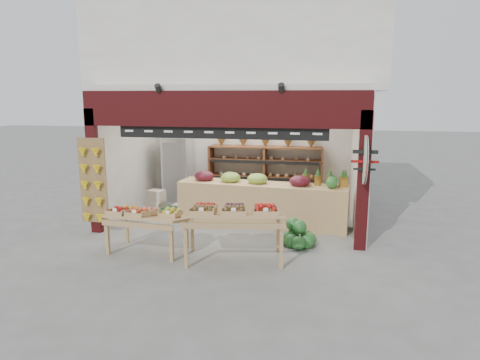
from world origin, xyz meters
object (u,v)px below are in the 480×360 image
Objects in this scene: display_table_left at (143,215)px; watermelon_pile at (298,236)px; display_table_right at (234,212)px; back_shelving at (265,163)px; cardboard_stack at (164,207)px; mid_counter at (261,202)px; refrigerator at (178,171)px.

watermelon_pile is (2.85, 0.86, -0.51)m from display_table_left.
watermelon_pile is (1.09, 0.93, -0.68)m from display_table_right.
back_shelving is 2.05× the size of display_table_left.
cardboard_stack is 3.65m from watermelon_pile.
back_shelving is 0.78× the size of mid_counter.
mid_counter reaches higher than cardboard_stack.
refrigerator is at bearing 122.18° from display_table_right.
refrigerator reaches higher than display_table_left.
cardboard_stack is (-2.25, -1.58, -0.92)m from back_shelving.
refrigerator is 0.47× the size of mid_counter.
watermelon_pile is at bearing -53.92° from mid_counter.
display_table_right is (-0.16, -2.20, 0.34)m from mid_counter.
cardboard_stack is 1.46× the size of watermelon_pile.
back_shelving is at bearing 4.83° from refrigerator.
display_table_right is at bearing -2.27° from display_table_left.
refrigerator is 2.55× the size of watermelon_pile.
refrigerator is at bearing -175.37° from back_shelving.
watermelon_pile is at bearing -23.55° from cardboard_stack.
cardboard_stack is at bearing 156.45° from watermelon_pile.
display_table_left is 0.78× the size of display_table_right.
mid_counter is 2.64× the size of display_table_left.
display_table_right is (0.01, -3.97, -0.29)m from back_shelving.
display_table_left is (-1.76, -3.90, -0.45)m from back_shelving.
watermelon_pile is (3.35, -1.46, -0.05)m from cardboard_stack.
refrigerator is 3.00m from mid_counter.
back_shelving is at bearing 65.74° from display_table_left.
back_shelving is 1.67× the size of refrigerator.
back_shelving is 1.88m from mid_counter.
cardboard_stack is at bearing 175.67° from mid_counter.
mid_counter is at bearing -4.33° from cardboard_stack.
display_table_right is at bearing -89.80° from back_shelving.
display_table_right reaches higher than display_table_left.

